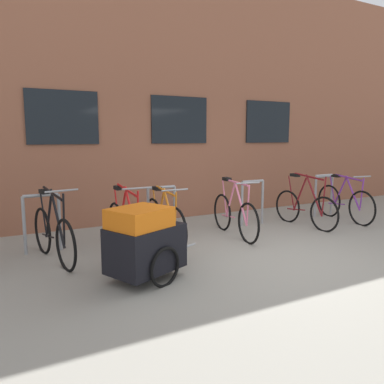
% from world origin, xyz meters
% --- Properties ---
extents(ground_plane, '(42.00, 42.00, 0.00)m').
position_xyz_m(ground_plane, '(0.00, 0.00, 0.00)').
color(ground_plane, gray).
extents(storefront_building, '(28.00, 5.17, 5.38)m').
position_xyz_m(storefront_building, '(0.00, 5.77, 2.69)').
color(storefront_building, brown).
rests_on(storefront_building, ground).
extents(bike_rack, '(6.56, 0.05, 0.92)m').
position_xyz_m(bike_rack, '(0.01, 1.90, 0.55)').
color(bike_rack, gray).
rests_on(bike_rack, ground).
extents(bicycle_red, '(0.44, 1.76, 1.08)m').
position_xyz_m(bicycle_red, '(-1.82, 1.40, 0.39)').
color(bicycle_red, black).
rests_on(bicycle_red, ground).
extents(bicycle_pink, '(0.44, 1.73, 1.05)m').
position_xyz_m(bicycle_pink, '(0.19, 1.35, 0.39)').
color(bicycle_pink, black).
rests_on(bicycle_pink, ground).
extents(bicycle_maroon, '(0.44, 1.66, 1.10)m').
position_xyz_m(bicycle_maroon, '(1.86, 1.31, 0.39)').
color(bicycle_maroon, black).
rests_on(bicycle_maroon, ground).
extents(bicycle_purple, '(0.44, 1.70, 1.02)m').
position_xyz_m(bicycle_purple, '(3.00, 1.31, 0.39)').
color(bicycle_purple, black).
rests_on(bicycle_purple, ground).
extents(bicycle_black, '(0.47, 1.70, 1.11)m').
position_xyz_m(bicycle_black, '(-2.91, 1.39, 0.40)').
color(bicycle_black, black).
rests_on(bicycle_black, ground).
extents(bicycle_orange, '(0.44, 1.69, 1.01)m').
position_xyz_m(bicycle_orange, '(-1.17, 1.40, 0.39)').
color(bicycle_orange, black).
rests_on(bicycle_orange, ground).
extents(bike_trailer, '(1.46, 0.91, 0.95)m').
position_xyz_m(bike_trailer, '(-2.02, 0.08, 0.49)').
color(bike_trailer, black).
rests_on(bike_trailer, ground).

